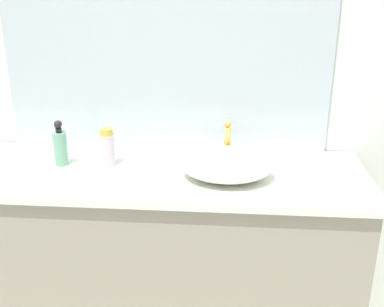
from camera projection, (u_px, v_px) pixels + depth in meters
The scene contains 7 objects.
bathroom_wall_rear at pixel (183, 52), 1.89m from camera, with size 6.00×0.06×2.60m, color silver.
vanity_counter at pixel (162, 269), 1.91m from camera, with size 1.58×0.52×0.90m.
wall_mirror_panel at pixel (165, 17), 1.80m from camera, with size 1.34×0.01×1.09m, color #B2BCC6.
sink_basin at pixel (227, 164), 1.67m from camera, with size 0.34×0.28×0.11m, color silver.
faucet at pixel (227, 139), 1.80m from camera, with size 0.03×0.13×0.16m.
soap_dispenser at pixel (60, 146), 1.78m from camera, with size 0.05×0.05×0.18m.
lotion_bottle at pixel (107, 148), 1.78m from camera, with size 0.06×0.06×0.15m.
Camera 1 is at (0.19, -1.17, 1.58)m, focal length 42.93 mm.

